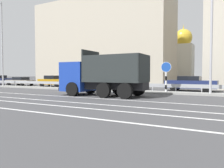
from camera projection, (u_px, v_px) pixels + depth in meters
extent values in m
plane|color=#424244|center=(108.00, 93.00, 19.08)|extent=(320.00, 320.00, 0.00)
cube|color=silver|center=(91.00, 98.00, 14.80)|extent=(61.51, 0.16, 0.01)
cube|color=silver|center=(67.00, 102.00, 12.70)|extent=(61.51, 0.16, 0.01)
cube|color=silver|center=(49.00, 105.00, 11.42)|extent=(61.51, 0.16, 0.01)
cube|color=silver|center=(19.00, 110.00, 9.78)|extent=(61.51, 0.16, 0.01)
cube|color=gray|center=(116.00, 91.00, 20.49)|extent=(33.83, 1.10, 0.18)
cube|color=#9EA0A5|center=(122.00, 85.00, 21.52)|extent=(61.51, 0.04, 0.32)
cylinder|color=#ADADB2|center=(5.00, 84.00, 30.06)|extent=(0.09, 0.09, 0.62)
cylinder|color=#ADADB2|center=(16.00, 84.00, 29.06)|extent=(0.09, 0.09, 0.62)
cylinder|color=#ADADB2|center=(26.00, 85.00, 28.05)|extent=(0.09, 0.09, 0.62)
cylinder|color=#ADADB2|center=(38.00, 85.00, 27.05)|extent=(0.09, 0.09, 0.62)
cylinder|color=#ADADB2|center=(51.00, 85.00, 26.05)|extent=(0.09, 0.09, 0.62)
cylinder|color=#ADADB2|center=(64.00, 86.00, 25.05)|extent=(0.09, 0.09, 0.62)
cylinder|color=#ADADB2|center=(79.00, 86.00, 24.04)|extent=(0.09, 0.09, 0.62)
cylinder|color=#ADADB2|center=(95.00, 87.00, 23.04)|extent=(0.09, 0.09, 0.62)
cylinder|color=#ADADB2|center=(112.00, 87.00, 22.04)|extent=(0.09, 0.09, 0.62)
cylinder|color=#ADADB2|center=(132.00, 88.00, 21.04)|extent=(0.09, 0.09, 0.62)
cylinder|color=#ADADB2|center=(153.00, 89.00, 20.03)|extent=(0.09, 0.09, 0.62)
cylinder|color=#ADADB2|center=(176.00, 89.00, 19.03)|extent=(0.09, 0.09, 0.62)
cylinder|color=#ADADB2|center=(202.00, 90.00, 18.03)|extent=(0.09, 0.09, 0.62)
cube|color=#19389E|center=(79.00, 77.00, 17.38)|extent=(2.02, 2.50, 2.23)
cube|color=black|center=(69.00, 72.00, 17.82)|extent=(0.07, 2.12, 0.84)
cube|color=black|center=(69.00, 88.00, 17.89)|extent=(0.15, 2.41, 0.24)
cube|color=black|center=(116.00, 86.00, 15.89)|extent=(4.63, 1.45, 0.53)
cube|color=#232828|center=(116.00, 81.00, 15.88)|extent=(4.47, 2.45, 0.12)
cube|color=#232828|center=(108.00, 68.00, 14.84)|extent=(4.42, 0.19, 1.80)
cube|color=#232828|center=(122.00, 68.00, 16.84)|extent=(4.42, 0.19, 1.80)
cube|color=#232828|center=(91.00, 66.00, 16.82)|extent=(0.15, 2.36, 2.25)
cube|color=#232828|center=(144.00, 68.00, 14.85)|extent=(0.15, 2.36, 1.80)
cylinder|color=black|center=(73.00, 89.00, 16.21)|extent=(1.05, 0.34, 1.04)
cylinder|color=black|center=(90.00, 87.00, 18.35)|extent=(1.05, 0.34, 1.04)
cylinder|color=black|center=(104.00, 90.00, 14.99)|extent=(1.05, 0.34, 1.04)
cylinder|color=black|center=(119.00, 88.00, 17.13)|extent=(1.05, 0.34, 1.04)
cylinder|color=black|center=(125.00, 91.00, 14.25)|extent=(1.05, 0.34, 1.04)
cylinder|color=black|center=(138.00, 89.00, 16.39)|extent=(1.05, 0.34, 1.04)
cylinder|color=white|center=(166.00, 91.00, 18.25)|extent=(0.16, 0.16, 0.37)
cylinder|color=black|center=(166.00, 87.00, 18.24)|extent=(0.16, 0.16, 0.37)
cylinder|color=white|center=(166.00, 83.00, 18.22)|extent=(0.16, 0.16, 0.37)
cylinder|color=black|center=(166.00, 78.00, 18.20)|extent=(0.16, 0.16, 0.37)
cylinder|color=white|center=(166.00, 74.00, 18.19)|extent=(0.16, 0.16, 0.37)
cylinder|color=#1E4CB2|center=(166.00, 67.00, 18.16)|extent=(0.80, 0.03, 0.80)
cylinder|color=white|center=(166.00, 67.00, 18.16)|extent=(0.86, 0.02, 0.86)
cylinder|color=#ADADB2|center=(2.00, 45.00, 28.05)|extent=(0.18, 0.18, 10.87)
cylinder|color=#ADADB2|center=(211.00, 39.00, 16.33)|extent=(0.18, 0.18, 8.57)
cylinder|color=black|center=(9.00, 83.00, 35.08)|extent=(0.60, 0.21, 0.60)
cube|color=gray|center=(20.00, 82.00, 32.29)|extent=(4.93, 1.85, 0.51)
cube|color=black|center=(21.00, 78.00, 32.19)|extent=(2.10, 1.54, 0.43)
cylinder|color=black|center=(9.00, 83.00, 32.39)|extent=(0.61, 0.22, 0.60)
cylinder|color=black|center=(18.00, 83.00, 33.75)|extent=(0.61, 0.22, 0.60)
cylinder|color=black|center=(22.00, 84.00, 30.85)|extent=(0.61, 0.22, 0.60)
cylinder|color=black|center=(31.00, 83.00, 32.21)|extent=(0.61, 0.22, 0.60)
cube|color=#B27A14|center=(53.00, 82.00, 29.19)|extent=(3.99, 1.94, 0.71)
cube|color=black|center=(52.00, 77.00, 29.21)|extent=(1.73, 1.58, 0.47)
cylinder|color=black|center=(64.00, 84.00, 29.43)|extent=(0.61, 0.24, 0.60)
cylinder|color=black|center=(57.00, 85.00, 28.00)|extent=(0.61, 0.24, 0.60)
cylinder|color=black|center=(50.00, 84.00, 30.41)|extent=(0.61, 0.24, 0.60)
cylinder|color=black|center=(42.00, 84.00, 28.98)|extent=(0.61, 0.24, 0.60)
cube|color=gray|center=(91.00, 83.00, 26.45)|extent=(4.72, 1.79, 0.51)
cube|color=black|center=(90.00, 79.00, 26.49)|extent=(1.98, 1.57, 0.53)
cylinder|color=black|center=(105.00, 85.00, 26.49)|extent=(0.60, 0.20, 0.60)
cylinder|color=black|center=(97.00, 86.00, 25.02)|extent=(0.60, 0.20, 0.60)
cylinder|color=black|center=(85.00, 85.00, 27.90)|extent=(0.60, 0.20, 0.60)
cylinder|color=black|center=(77.00, 85.00, 26.42)|extent=(0.60, 0.20, 0.60)
cube|color=navy|center=(128.00, 83.00, 23.97)|extent=(3.95, 1.89, 0.77)
cube|color=black|center=(127.00, 77.00, 24.00)|extent=(1.67, 1.65, 0.45)
cylinder|color=black|center=(142.00, 86.00, 24.19)|extent=(0.60, 0.20, 0.60)
cylinder|color=black|center=(136.00, 87.00, 22.63)|extent=(0.60, 0.20, 0.60)
cylinder|color=black|center=(122.00, 86.00, 25.34)|extent=(0.60, 0.20, 0.60)
cylinder|color=black|center=(115.00, 87.00, 23.78)|extent=(0.60, 0.20, 0.60)
cube|color=navy|center=(191.00, 84.00, 21.13)|extent=(4.77, 1.93, 0.74)
cube|color=black|center=(189.00, 78.00, 21.18)|extent=(2.02, 1.66, 0.42)
cylinder|color=black|center=(208.00, 88.00, 21.18)|extent=(0.60, 0.21, 0.60)
cylinder|color=black|center=(206.00, 89.00, 19.66)|extent=(0.60, 0.21, 0.60)
cylinder|color=black|center=(177.00, 87.00, 22.63)|extent=(0.60, 0.21, 0.60)
cylinder|color=black|center=(173.00, 88.00, 21.11)|extent=(0.60, 0.21, 0.60)
cube|color=#B7AD99|center=(103.00, 43.00, 37.31)|extent=(23.24, 8.50, 13.93)
cube|color=silver|center=(183.00, 64.00, 41.12)|extent=(3.60, 3.60, 7.23)
sphere|color=gold|center=(183.00, 38.00, 40.91)|extent=(3.24, 3.24, 3.24)
cone|color=gold|center=(183.00, 28.00, 40.83)|extent=(0.30, 0.30, 1.20)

